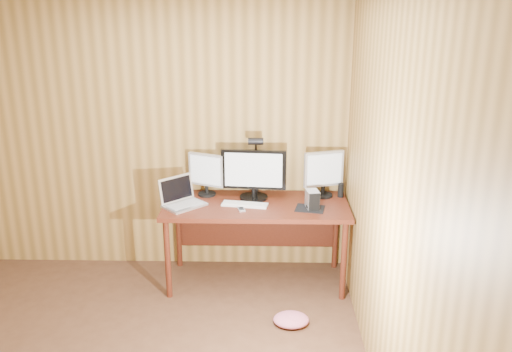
{
  "coord_description": "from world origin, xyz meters",
  "views": [
    {
      "loc": [
        1.03,
        -2.76,
        2.43
      ],
      "look_at": [
        0.93,
        1.58,
        1.02
      ],
      "focal_mm": 38.0,
      "sensor_mm": 36.0,
      "label": 1
    }
  ],
  "objects_px": {
    "laptop": "(181,198)",
    "speaker": "(341,190)",
    "monitor_left": "(206,173)",
    "monitor_right": "(324,173)",
    "phone": "(241,209)",
    "mouse": "(310,206)",
    "monitor_center": "(254,174)",
    "desk": "(256,214)",
    "hard_drive": "(312,199)",
    "keyboard": "(245,204)",
    "desk_lamp": "(256,157)"
  },
  "relations": [
    {
      "from": "monitor_center",
      "to": "speaker",
      "type": "relative_size",
      "value": 4.57
    },
    {
      "from": "monitor_right",
      "to": "mouse",
      "type": "relative_size",
      "value": 3.72
    },
    {
      "from": "speaker",
      "to": "desk_lamp",
      "type": "distance_m",
      "value": 0.82
    },
    {
      "from": "monitor_center",
      "to": "hard_drive",
      "type": "relative_size",
      "value": 3.63
    },
    {
      "from": "monitor_center",
      "to": "monitor_left",
      "type": "relative_size",
      "value": 1.48
    },
    {
      "from": "monitor_right",
      "to": "laptop",
      "type": "bearing_deg",
      "value": 173.25
    },
    {
      "from": "laptop",
      "to": "mouse",
      "type": "xyz_separation_m",
      "value": [
        1.11,
        -0.07,
        -0.04
      ]
    },
    {
      "from": "mouse",
      "to": "speaker",
      "type": "xyz_separation_m",
      "value": [
        0.29,
        0.3,
        0.04
      ]
    },
    {
      "from": "desk",
      "to": "monitor_left",
      "type": "distance_m",
      "value": 0.58
    },
    {
      "from": "keyboard",
      "to": "hard_drive",
      "type": "height_order",
      "value": "hard_drive"
    },
    {
      "from": "desk",
      "to": "monitor_center",
      "type": "relative_size",
      "value": 2.79
    },
    {
      "from": "keyboard",
      "to": "phone",
      "type": "height_order",
      "value": "keyboard"
    },
    {
      "from": "mouse",
      "to": "desk_lamp",
      "type": "relative_size",
      "value": 0.19
    },
    {
      "from": "monitor_left",
      "to": "monitor_right",
      "type": "bearing_deg",
      "value": 22.43
    },
    {
      "from": "monitor_right",
      "to": "phone",
      "type": "relative_size",
      "value": 3.69
    },
    {
      "from": "monitor_center",
      "to": "phone",
      "type": "height_order",
      "value": "monitor_center"
    },
    {
      "from": "desk",
      "to": "phone",
      "type": "height_order",
      "value": "phone"
    },
    {
      "from": "monitor_left",
      "to": "laptop",
      "type": "relative_size",
      "value": 0.92
    },
    {
      "from": "keyboard",
      "to": "desk_lamp",
      "type": "xyz_separation_m",
      "value": [
        0.09,
        0.28,
        0.35
      ]
    },
    {
      "from": "desk",
      "to": "keyboard",
      "type": "distance_m",
      "value": 0.2
    },
    {
      "from": "desk",
      "to": "desk_lamp",
      "type": "distance_m",
      "value": 0.51
    },
    {
      "from": "keyboard",
      "to": "mouse",
      "type": "relative_size",
      "value": 3.64
    },
    {
      "from": "hard_drive",
      "to": "phone",
      "type": "xyz_separation_m",
      "value": [
        -0.6,
        -0.05,
        -0.07
      ]
    },
    {
      "from": "monitor_right",
      "to": "phone",
      "type": "height_order",
      "value": "monitor_right"
    },
    {
      "from": "mouse",
      "to": "speaker",
      "type": "bearing_deg",
      "value": 49.73
    },
    {
      "from": "mouse",
      "to": "desk_lamp",
      "type": "height_order",
      "value": "desk_lamp"
    },
    {
      "from": "laptop",
      "to": "speaker",
      "type": "xyz_separation_m",
      "value": [
        1.4,
        0.23,
        0.0
      ]
    },
    {
      "from": "desk",
      "to": "hard_drive",
      "type": "distance_m",
      "value": 0.54
    },
    {
      "from": "phone",
      "to": "desk_lamp",
      "type": "xyz_separation_m",
      "value": [
        0.11,
        0.38,
        0.35
      ]
    },
    {
      "from": "monitor_left",
      "to": "keyboard",
      "type": "height_order",
      "value": "monitor_left"
    },
    {
      "from": "phone",
      "to": "speaker",
      "type": "relative_size",
      "value": 0.9
    },
    {
      "from": "keyboard",
      "to": "speaker",
      "type": "xyz_separation_m",
      "value": [
        0.85,
        0.23,
        0.05
      ]
    },
    {
      "from": "monitor_center",
      "to": "mouse",
      "type": "height_order",
      "value": "monitor_center"
    },
    {
      "from": "mouse",
      "to": "monitor_right",
      "type": "bearing_deg",
      "value": 70.69
    },
    {
      "from": "monitor_right",
      "to": "desk_lamp",
      "type": "bearing_deg",
      "value": 159.32
    },
    {
      "from": "monitor_center",
      "to": "desk_lamp",
      "type": "xyz_separation_m",
      "value": [
        0.02,
        0.1,
        0.13
      ]
    },
    {
      "from": "monitor_left",
      "to": "laptop",
      "type": "xyz_separation_m",
      "value": [
        -0.19,
        -0.25,
        -0.15
      ]
    },
    {
      "from": "monitor_center",
      "to": "monitor_left",
      "type": "distance_m",
      "value": 0.43
    },
    {
      "from": "keyboard",
      "to": "laptop",
      "type": "bearing_deg",
      "value": -170.51
    },
    {
      "from": "mouse",
      "to": "desk_lamp",
      "type": "xyz_separation_m",
      "value": [
        -0.47,
        0.34,
        0.34
      ]
    },
    {
      "from": "phone",
      "to": "desk_lamp",
      "type": "bearing_deg",
      "value": 58.18
    },
    {
      "from": "keyboard",
      "to": "phone",
      "type": "xyz_separation_m",
      "value": [
        -0.02,
        -0.11,
        -0.0
      ]
    },
    {
      "from": "desk",
      "to": "keyboard",
      "type": "height_order",
      "value": "keyboard"
    },
    {
      "from": "monitor_right",
      "to": "laptop",
      "type": "height_order",
      "value": "monitor_right"
    },
    {
      "from": "monitor_center",
      "to": "monitor_right",
      "type": "relative_size",
      "value": 1.38
    },
    {
      "from": "hard_drive",
      "to": "desk_lamp",
      "type": "xyz_separation_m",
      "value": [
        -0.49,
        0.33,
        0.28
      ]
    },
    {
      "from": "laptop",
      "to": "keyboard",
      "type": "height_order",
      "value": "laptop"
    },
    {
      "from": "laptop",
      "to": "speaker",
      "type": "relative_size",
      "value": 3.36
    },
    {
      "from": "monitor_left",
      "to": "laptop",
      "type": "height_order",
      "value": "monitor_left"
    },
    {
      "from": "laptop",
      "to": "mouse",
      "type": "bearing_deg",
      "value": -47.25
    }
  ]
}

